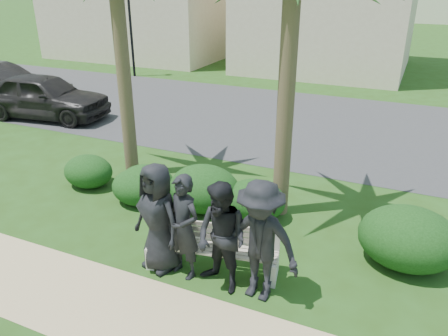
{
  "coord_description": "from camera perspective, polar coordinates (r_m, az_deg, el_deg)",
  "views": [
    {
      "loc": [
        3.73,
        -5.72,
        4.45
      ],
      "look_at": [
        0.72,
        1.0,
        1.22
      ],
      "focal_mm": 35.0,
      "sensor_mm": 36.0,
      "label": 1
    }
  ],
  "objects": [
    {
      "name": "man_d",
      "position": [
        6.39,
        4.69,
        -9.57
      ],
      "size": [
        1.3,
        0.83,
        1.92
      ],
      "primitive_type": "imported",
      "rotation": [
        0.0,
        0.0,
        -0.1
      ],
      "color": "black",
      "rests_on": "ground"
    },
    {
      "name": "hedge_f",
      "position": [
        7.89,
        22.94,
        -8.25
      ],
      "size": [
        1.62,
        1.34,
        1.06
      ],
      "primitive_type": "ellipsoid",
      "color": "black",
      "rests_on": "ground"
    },
    {
      "name": "hedge_d",
      "position": [
        8.98,
        -2.59,
        -2.54
      ],
      "size": [
        1.5,
        1.24,
        0.98
      ],
      "primitive_type": "ellipsoid",
      "color": "black",
      "rests_on": "ground"
    },
    {
      "name": "man_c",
      "position": [
        6.57,
        -0.29,
        -9.17
      ],
      "size": [
        1.04,
        0.92,
        1.78
      ],
      "primitive_type": "imported",
      "rotation": [
        0.0,
        0.0,
        -0.34
      ],
      "color": "black",
      "rests_on": "ground"
    },
    {
      "name": "man_b",
      "position": [
        6.89,
        -5.31,
        -7.7
      ],
      "size": [
        0.73,
        0.59,
        1.75
      ],
      "primitive_type": "imported",
      "rotation": [
        0.0,
        0.0,
        -0.31
      ],
      "color": "black",
      "rests_on": "ground"
    },
    {
      "name": "car_b",
      "position": [
        19.16,
        -27.25,
        9.82
      ],
      "size": [
        4.42,
        1.95,
        1.41
      ],
      "primitive_type": "imported",
      "rotation": [
        0.0,
        0.0,
        1.68
      ],
      "color": "black",
      "rests_on": "ground"
    },
    {
      "name": "hedge_e",
      "position": [
        8.73,
        4.1,
        -4.02
      ],
      "size": [
        1.23,
        1.02,
        0.8
      ],
      "primitive_type": "ellipsoid",
      "color": "black",
      "rests_on": "ground"
    },
    {
      "name": "park_bench",
      "position": [
        7.25,
        -1.45,
        -10.86
      ],
      "size": [
        2.23,
        0.9,
        0.75
      ],
      "rotation": [
        0.0,
        0.0,
        0.2
      ],
      "color": "gray",
      "rests_on": "ground"
    },
    {
      "name": "hedge_b",
      "position": [
        9.46,
        -10.08,
        -1.97
      ],
      "size": [
        1.27,
        1.05,
        0.83
      ],
      "primitive_type": "ellipsoid",
      "color": "black",
      "rests_on": "ground"
    },
    {
      "name": "asphalt_street",
      "position": [
        14.9,
        8.54,
        6.03
      ],
      "size": [
        160.0,
        8.0,
        0.01
      ],
      "primitive_type": "cube",
      "color": "#2D2D30",
      "rests_on": "ground"
    },
    {
      "name": "street_lamp",
      "position": [
        21.87,
        -12.24,
        19.23
      ],
      "size": [
        0.36,
        0.36,
        4.29
      ],
      "color": "black",
      "rests_on": "ground"
    },
    {
      "name": "hedge_c",
      "position": [
        9.44,
        -11.16,
        -2.35
      ],
      "size": [
        1.16,
        0.96,
        0.76
      ],
      "primitive_type": "ellipsoid",
      "color": "black",
      "rests_on": "ground"
    },
    {
      "name": "ground",
      "position": [
        8.15,
        -7.64,
        -9.67
      ],
      "size": [
        160.0,
        160.0,
        0.0
      ],
      "primitive_type": "plane",
      "color": "#234212",
      "rests_on": "ground"
    },
    {
      "name": "man_a",
      "position": [
        7.08,
        -8.61,
        -6.45
      ],
      "size": [
        1.04,
        0.82,
        1.85
      ],
      "primitive_type": "imported",
      "rotation": [
        0.0,
        0.0,
        -0.29
      ],
      "color": "black",
      "rests_on": "ground"
    },
    {
      "name": "footpath",
      "position": [
        7.0,
        -15.6,
        -16.83
      ],
      "size": [
        30.0,
        1.6,
        0.01
      ],
      "primitive_type": "cube",
      "color": "tan",
      "rests_on": "ground"
    },
    {
      "name": "car_a",
      "position": [
        16.15,
        -22.43,
        8.67
      ],
      "size": [
        4.63,
        2.38,
        1.51
      ],
      "primitive_type": "imported",
      "rotation": [
        0.0,
        0.0,
        1.71
      ],
      "color": "black",
      "rests_on": "ground"
    },
    {
      "name": "hedge_a",
      "position": [
        10.49,
        -17.32,
        -0.3
      ],
      "size": [
        1.16,
        0.96,
        0.76
      ],
      "primitive_type": "ellipsoid",
      "color": "black",
      "rests_on": "ground"
    }
  ]
}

